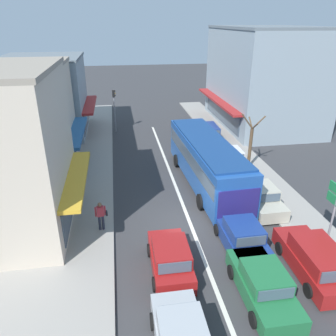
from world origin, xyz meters
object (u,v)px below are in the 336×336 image
parked_wagon_kerb_front (315,260)px  parked_wagon_kerb_rear (207,133)px  hatchback_behind_bus_mid (170,258)px  street_tree_right (251,144)px  parked_sedan_kerb_third (230,159)px  traffic_light_downstreet (114,104)px  city_bus (207,159)px  sedan_queue_gap_filler (242,237)px  pedestrian_with_handbag_near (101,214)px  parked_sedan_kerb_second (260,197)px  sedan_queue_far_back (263,285)px

parked_wagon_kerb_front → parked_wagon_kerb_rear: bearing=90.0°
hatchback_behind_bus_mid → street_tree_right: bearing=52.7°
parked_sedan_kerb_third → parked_wagon_kerb_front: bearing=-90.7°
traffic_light_downstreet → city_bus: bearing=-65.2°
parked_wagon_kerb_front → sedan_queue_gap_filler: bearing=139.2°
city_bus → parked_wagon_kerb_rear: (2.45, 8.60, -1.14)m
city_bus → pedestrian_with_handbag_near: 8.18m
city_bus → parked_sedan_kerb_second: bearing=-54.1°
parked_wagon_kerb_rear → street_tree_right: (1.45, -6.50, 1.25)m
city_bus → parked_sedan_kerb_second: 4.33m
parked_wagon_kerb_front → parked_sedan_kerb_second: (-0.02, 5.75, -0.08)m
parked_sedan_kerb_third → sedan_queue_gap_filler: bearing=-105.5°
traffic_light_downstreet → hatchback_behind_bus_mid: bearing=-84.2°
hatchback_behind_bus_mid → parked_sedan_kerb_third: hatchback_behind_bus_mid is taller
city_bus → parked_wagon_kerb_front: 9.50m
street_tree_right → city_bus: bearing=-151.8°
hatchback_behind_bus_mid → street_tree_right: street_tree_right is taller
sedan_queue_far_back → pedestrian_with_handbag_near: size_ratio=2.59×
parked_sedan_kerb_second → parked_sedan_kerb_third: same height
sedan_queue_gap_filler → sedan_queue_far_back: (-0.31, -3.14, 0.00)m
sedan_queue_gap_filler → street_tree_right: street_tree_right is taller
city_bus → street_tree_right: bearing=28.2°
sedan_queue_far_back → hatchback_behind_bus_mid: (-3.41, 2.11, 0.05)m
sedan_queue_gap_filler → parked_sedan_kerb_second: same height
street_tree_right → sedan_queue_far_back: bearing=-109.2°
sedan_queue_far_back → parked_sedan_kerb_third: same height
sedan_queue_far_back → parked_wagon_kerb_rear: (2.81, 18.69, 0.08)m
parked_wagon_kerb_front → pedestrian_with_handbag_near: bearing=153.2°
sedan_queue_gap_filler → parked_sedan_kerb_second: size_ratio=1.00×
parked_sedan_kerb_third → street_tree_right: size_ratio=0.98×
traffic_light_downstreet → parked_wagon_kerb_rear: bearing=-26.0°
parked_sedan_kerb_third → pedestrian_with_handbag_near: bearing=-143.4°
street_tree_right → parked_wagon_kerb_front: bearing=-97.4°
city_bus → hatchback_behind_bus_mid: bearing=-115.3°
parked_wagon_kerb_rear → sedan_queue_far_back: bearing=-98.5°
pedestrian_with_handbag_near → parked_wagon_kerb_rear: bearing=54.4°
sedan_queue_far_back → parked_sedan_kerb_second: 7.28m
sedan_queue_far_back → parked_sedan_kerb_second: size_ratio=1.00×
city_bus → hatchback_behind_bus_mid: city_bus is taller
city_bus → parked_wagon_kerb_front: city_bus is taller
hatchback_behind_bus_mid → traffic_light_downstreet: size_ratio=0.88×
sedan_queue_gap_filler → sedan_queue_far_back: same height
sedan_queue_far_back → hatchback_behind_bus_mid: hatchback_behind_bus_mid is taller
sedan_queue_gap_filler → parked_sedan_kerb_third: bearing=74.5°
hatchback_behind_bus_mid → parked_wagon_kerb_rear: (6.22, 16.57, 0.04)m
parked_wagon_kerb_front → city_bus: bearing=105.1°
parked_sedan_kerb_second → parked_sedan_kerb_third: bearing=88.4°
sedan_queue_far_back → parked_sedan_kerb_third: (2.96, 12.69, 0.00)m
pedestrian_with_handbag_near → sedan_queue_far_back: bearing=-41.2°
sedan_queue_far_back → city_bus: bearing=88.0°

